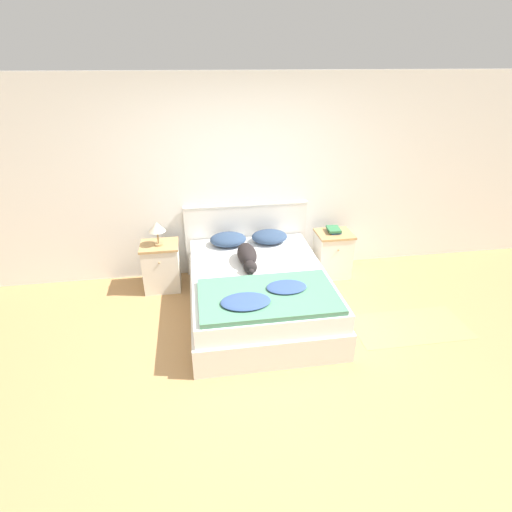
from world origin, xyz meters
TOP-DOWN VIEW (x-y plane):
  - ground_plane at (0.00, 0.00)m, footprint 16.00×16.00m
  - wall_back at (0.00, 2.13)m, footprint 9.00×0.06m
  - bed at (0.14, 1.02)m, footprint 1.55×2.03m
  - headboard at (0.14, 2.06)m, footprint 1.63×0.06m
  - nightstand_left at (-0.99, 1.75)m, footprint 0.47×0.42m
  - nightstand_right at (1.27, 1.75)m, footprint 0.47×0.42m
  - pillow_left at (-0.13, 1.80)m, footprint 0.46×0.38m
  - pillow_right at (0.41, 1.80)m, footprint 0.46×0.38m
  - quilt at (0.13, 0.46)m, footprint 1.37×0.82m
  - dog at (0.04, 1.24)m, footprint 0.22×0.68m
  - book_stack at (1.27, 1.79)m, footprint 0.18×0.23m
  - table_lamp at (-0.99, 1.73)m, footprint 0.21×0.21m
  - rug at (1.75, 0.46)m, footprint 1.26×0.63m

SIDE VIEW (x-z plane):
  - ground_plane at x=0.00m, z-range 0.00..0.00m
  - rug at x=1.75m, z-range 0.00..0.00m
  - bed at x=0.14m, z-range 0.00..0.52m
  - nightstand_left at x=-0.99m, z-range 0.00..0.62m
  - nightstand_right at x=1.27m, z-range 0.00..0.62m
  - headboard at x=0.14m, z-range 0.02..1.00m
  - quilt at x=0.13m, z-range 0.51..0.60m
  - pillow_left at x=-0.13m, z-range 0.52..0.68m
  - pillow_right at x=0.41m, z-range 0.52..0.68m
  - dog at x=0.04m, z-range 0.52..0.72m
  - book_stack at x=1.27m, z-range 0.62..0.67m
  - table_lamp at x=-0.99m, z-range 0.69..0.99m
  - wall_back at x=0.00m, z-range 0.00..2.55m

